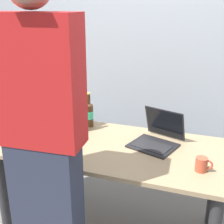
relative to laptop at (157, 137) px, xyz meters
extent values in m
cube|color=#9E8460|center=(-0.29, -0.13, -0.07)|extent=(1.57, 0.77, 0.03)
cylinder|color=#2D2D30|center=(-1.02, -0.46, -0.43)|extent=(0.07, 0.07, 0.70)
cylinder|color=#2D2D30|center=(-1.02, 0.19, -0.43)|extent=(0.07, 0.07, 0.70)
cylinder|color=#2D2D30|center=(0.43, 0.19, -0.43)|extent=(0.07, 0.07, 0.70)
cube|color=black|center=(-0.02, -0.06, -0.05)|extent=(0.37, 0.34, 0.01)
cube|color=#232326|center=(-0.02, -0.08, -0.04)|extent=(0.29, 0.22, 0.00)
cube|color=black|center=(0.03, 0.10, 0.07)|extent=(0.31, 0.16, 0.23)
cube|color=black|center=(0.03, 0.09, 0.07)|extent=(0.28, 0.15, 0.21)
cylinder|color=#472B14|center=(-0.59, 0.14, 0.04)|extent=(0.07, 0.07, 0.18)
cone|color=#472B14|center=(-0.59, 0.14, 0.14)|extent=(0.07, 0.07, 0.03)
cylinder|color=#472B14|center=(-0.59, 0.14, 0.19)|extent=(0.03, 0.03, 0.07)
cylinder|color=#BFB74C|center=(-0.59, 0.14, 0.22)|extent=(0.04, 0.04, 0.01)
cylinder|color=#37C988|center=(-0.59, 0.14, 0.05)|extent=(0.07, 0.07, 0.06)
cylinder|color=brown|center=(-0.67, 0.16, 0.04)|extent=(0.07, 0.07, 0.18)
cone|color=brown|center=(-0.67, 0.16, 0.14)|extent=(0.07, 0.07, 0.03)
cylinder|color=brown|center=(-0.67, 0.16, 0.19)|extent=(0.03, 0.03, 0.07)
cylinder|color=#BFB74C|center=(-0.67, 0.16, 0.23)|extent=(0.04, 0.04, 0.01)
cylinder|color=gold|center=(-0.67, 0.16, 0.05)|extent=(0.08, 0.08, 0.06)
cylinder|color=#333333|center=(-0.59, 0.05, 0.06)|extent=(0.06, 0.06, 0.22)
cone|color=#333333|center=(-0.59, 0.05, 0.17)|extent=(0.06, 0.06, 0.02)
cylinder|color=#333333|center=(-0.59, 0.05, 0.22)|extent=(0.03, 0.03, 0.06)
cylinder|color=#BFB74C|center=(-0.59, 0.05, 0.25)|extent=(0.03, 0.03, 0.01)
cylinder|color=teal|center=(-0.59, 0.05, 0.07)|extent=(0.06, 0.06, 0.08)
cube|color=#2D3347|center=(-0.48, -0.71, -0.29)|extent=(0.38, 0.21, 0.99)
cube|color=red|center=(-0.48, -0.71, 0.53)|extent=(0.45, 0.22, 0.65)
cylinder|color=#BF4C33|center=(0.32, -0.28, -0.01)|extent=(0.07, 0.07, 0.09)
torus|color=#BF4C33|center=(0.36, -0.28, 0.00)|extent=(0.06, 0.01, 0.06)
cube|color=#99A3AD|center=(-0.29, 0.72, 0.52)|extent=(6.00, 0.10, 2.60)
camera|label=1|loc=(0.33, -1.93, 0.89)|focal=47.96mm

